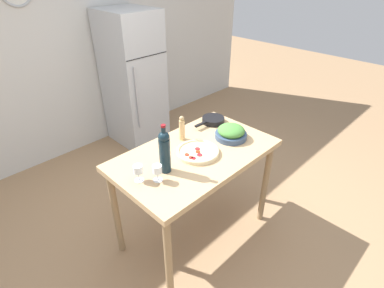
% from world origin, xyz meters
% --- Properties ---
extents(ground_plane, '(14.00, 14.00, 0.00)m').
position_xyz_m(ground_plane, '(0.00, 0.00, 0.00)').
color(ground_plane, '#9E7A56').
extents(wall_back, '(6.40, 0.08, 2.60)m').
position_xyz_m(wall_back, '(-0.00, 2.22, 1.30)').
color(wall_back, silver).
rests_on(wall_back, ground_plane).
extents(refrigerator, '(0.60, 0.72, 1.74)m').
position_xyz_m(refrigerator, '(0.69, 1.82, 0.87)').
color(refrigerator, '#B7BCC1').
rests_on(refrigerator, ground_plane).
extents(prep_counter, '(1.32, 0.78, 0.92)m').
position_xyz_m(prep_counter, '(0.00, 0.00, 0.81)').
color(prep_counter, tan).
rests_on(prep_counter, ground_plane).
extents(wine_bottle, '(0.08, 0.08, 0.38)m').
position_xyz_m(wine_bottle, '(-0.32, -0.02, 1.09)').
color(wine_bottle, '#142833').
rests_on(wine_bottle, prep_counter).
extents(wine_glass_near, '(0.07, 0.07, 0.12)m').
position_xyz_m(wine_glass_near, '(-0.44, -0.06, 1.01)').
color(wine_glass_near, silver).
rests_on(wine_glass_near, prep_counter).
extents(wine_glass_far, '(0.07, 0.07, 0.12)m').
position_xyz_m(wine_glass_far, '(-0.53, 0.03, 1.01)').
color(wine_glass_far, silver).
rests_on(wine_glass_far, prep_counter).
extents(pepper_mill, '(0.05, 0.05, 0.22)m').
position_xyz_m(pepper_mill, '(0.06, 0.22, 1.02)').
color(pepper_mill, tan).
rests_on(pepper_mill, prep_counter).
extents(salad_bowl, '(0.27, 0.27, 0.12)m').
position_xyz_m(salad_bowl, '(0.37, -0.06, 0.97)').
color(salad_bowl, '#384C6B').
rests_on(salad_bowl, prep_counter).
extents(homemade_pizza, '(0.34, 0.34, 0.03)m').
position_xyz_m(homemade_pizza, '(-0.00, -0.03, 0.94)').
color(homemade_pizza, beige).
rests_on(homemade_pizza, prep_counter).
extents(cast_iron_skillet, '(0.34, 0.21, 0.05)m').
position_xyz_m(cast_iron_skillet, '(0.48, 0.24, 0.95)').
color(cast_iron_skillet, black).
rests_on(cast_iron_skillet, prep_counter).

